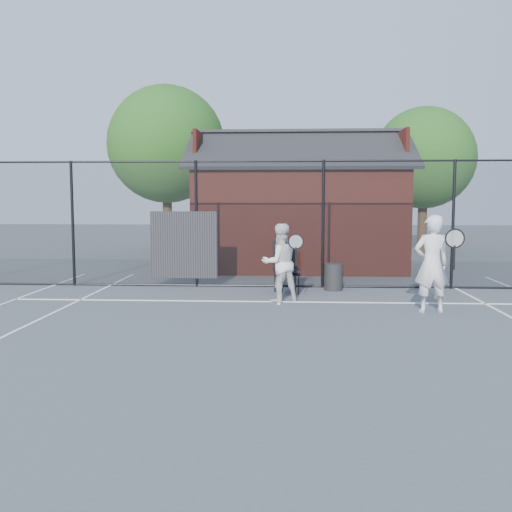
# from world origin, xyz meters

# --- Properties ---
(ground) EXTENTS (80.00, 80.00, 0.00)m
(ground) POSITION_xyz_m (0.00, 0.00, 0.00)
(ground) COLOR #484F53
(ground) RESTS_ON ground
(court_lines) EXTENTS (11.02, 18.00, 0.01)m
(court_lines) POSITION_xyz_m (0.00, -1.32, 0.01)
(court_lines) COLOR white
(court_lines) RESTS_ON ground
(fence) EXTENTS (22.04, 3.00, 3.00)m
(fence) POSITION_xyz_m (-0.30, 5.00, 1.45)
(fence) COLOR black
(fence) RESTS_ON ground
(clubhouse) EXTENTS (6.50, 4.36, 4.19)m
(clubhouse) POSITION_xyz_m (0.50, 9.00, 1.61)
(clubhouse) COLOR maroon
(clubhouse) RESTS_ON ground
(tree_left) EXTENTS (4.48, 4.48, 6.44)m
(tree_left) POSITION_xyz_m (-4.50, 13.50, 4.19)
(tree_left) COLOR #362015
(tree_left) RESTS_ON ground
(tree_right) EXTENTS (3.97, 3.97, 5.70)m
(tree_right) POSITION_xyz_m (5.50, 14.50, 3.71)
(tree_right) COLOR #362015
(tree_right) RESTS_ON ground
(player_front) EXTENTS (0.83, 0.63, 1.80)m
(player_front) POSITION_xyz_m (2.81, 2.09, 0.90)
(player_front) COLOR silver
(player_front) RESTS_ON ground
(player_back) EXTENTS (0.95, 0.85, 1.59)m
(player_back) POSITION_xyz_m (0.02, 3.07, 0.80)
(player_back) COLOR silver
(player_back) RESTS_ON ground
(chair_left) EXTENTS (0.51, 0.52, 0.90)m
(chair_left) POSITION_xyz_m (0.21, 4.30, 0.45)
(chair_left) COLOR black
(chair_left) RESTS_ON ground
(chair_right) EXTENTS (0.63, 0.65, 1.14)m
(chair_right) POSITION_xyz_m (0.15, 4.10, 0.57)
(chair_right) COLOR black
(chair_right) RESTS_ON ground
(waste_bin) EXTENTS (0.44, 0.44, 0.62)m
(waste_bin) POSITION_xyz_m (1.23, 4.60, 0.31)
(waste_bin) COLOR #262626
(waste_bin) RESTS_ON ground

